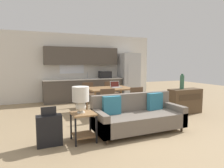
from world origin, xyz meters
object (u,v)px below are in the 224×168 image
vase (182,82)px  dining_chair_far_left (89,93)px  dining_table (109,90)px  dining_chair_near_left (106,101)px  couch (138,117)px  dining_chair_near_right (134,99)px  dining_chair_far_right (111,92)px  side_table (83,122)px  refrigerator (129,76)px  credenza (185,101)px  laptop (116,86)px  suitcase (49,130)px  table_lamp (81,97)px

vase → dining_chair_far_left: 3.09m
dining_table → dining_chair_near_left: dining_chair_near_left is taller
couch → dining_chair_far_left: size_ratio=2.38×
couch → dining_chair_near_left: (-0.28, 1.21, 0.15)m
dining_chair_near_right → dining_chair_far_right: bearing=-89.3°
side_table → refrigerator: bearing=51.9°
refrigerator → dining_chair_far_right: size_ratio=2.30×
credenza → dining_chair_near_left: bearing=170.8°
dining_table → vase: 2.23m
dining_table → side_table: size_ratio=2.40×
couch → credenza: 2.31m
couch → laptop: (0.39, 2.04, 0.46)m
refrigerator → credenza: 3.20m
dining_chair_far_left → dining_chair_near_right: bearing=-62.1°
credenza → dining_table: bearing=149.1°
dining_table → vase: vase is taller
dining_table → dining_chair_near_left: (-0.44, -0.80, -0.20)m
dining_chair_far_left → suitcase: 3.31m
couch → dining_chair_far_right: dining_chair_far_right is taller
table_lamp → suitcase: bearing=178.0°
refrigerator → laptop: refrigerator is taller
table_lamp → couch: bearing=2.4°
refrigerator → credenza: (0.25, -3.13, -0.60)m
side_table → dining_chair_near_right: 2.26m
credenza → suitcase: (-4.06, -0.86, -0.08)m
dining_table → suitcase: dining_table is taller
dining_table → dining_chair_far_right: 0.99m
dining_chair_near_right → side_table: bearing=34.8°
dining_table → table_lamp: 2.54m
couch → credenza: couch is taller
couch → refrigerator: bearing=64.4°
dining_chair_near_right → suitcase: (-2.50, -1.22, -0.19)m
couch → table_lamp: size_ratio=3.92×
couch → dining_chair_near_left: bearing=102.8°
side_table → dining_chair_near_left: dining_chair_near_left is taller
couch → dining_chair_near_left: dining_chair_near_left is taller
table_lamp → credenza: 3.60m
dining_table → dining_chair_far_right: bearing=63.7°
couch → suitcase: 1.90m
credenza → suitcase: size_ratio=1.41×
refrigerator → credenza: bearing=-85.3°
dining_chair_far_left → dining_chair_near_left: size_ratio=1.00×
dining_chair_far_right → table_lamp: bearing=-127.6°
laptop → dining_chair_near_right: bearing=-78.3°
dining_chair_near_right → refrigerator: bearing=-114.6°
refrigerator → table_lamp: refrigerator is taller
credenza → dining_chair_near_left: dining_chair_near_left is taller
refrigerator → table_lamp: (-3.20, -4.01, -0.09)m
dining_chair_near_left → suitcase: dining_chair_near_left is taller
dining_chair_far_left → suitcase: bearing=-119.6°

